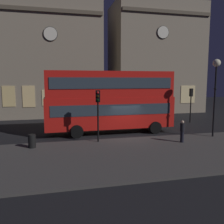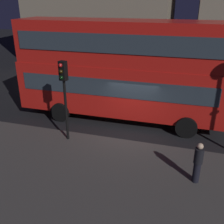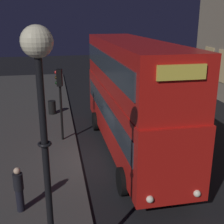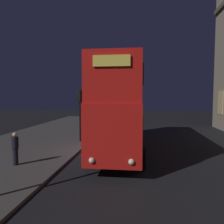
% 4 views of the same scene
% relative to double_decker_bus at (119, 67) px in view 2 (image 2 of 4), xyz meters
% --- Properties ---
extents(ground_plane, '(80.00, 80.00, 0.00)m').
position_rel_double_decker_bus_xyz_m(ground_plane, '(1.04, -1.59, -2.99)').
color(ground_plane, black).
extents(sidewalk_slab, '(44.00, 8.05, 0.12)m').
position_rel_double_decker_bus_xyz_m(sidewalk_slab, '(1.04, -6.57, -2.93)').
color(sidewalk_slab, '#423F3D').
rests_on(sidewalk_slab, ground).
extents(double_decker_bus, '(11.16, 2.87, 5.35)m').
position_rel_double_decker_bus_xyz_m(double_decker_bus, '(0.00, 0.00, 0.00)').
color(double_decker_bus, red).
rests_on(double_decker_bus, ground).
extents(traffic_light_near_kerb, '(0.37, 0.39, 3.76)m').
position_rel_double_decker_bus_xyz_m(traffic_light_near_kerb, '(-1.65, -3.26, -0.16)').
color(traffic_light_near_kerb, black).
rests_on(traffic_light_near_kerb, sidewalk_slab).
extents(pedestrian, '(0.32, 0.32, 1.60)m').
position_rel_double_decker_bus_xyz_m(pedestrian, '(4.24, -4.84, -2.04)').
color(pedestrian, black).
rests_on(pedestrian, sidewalk_slab).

